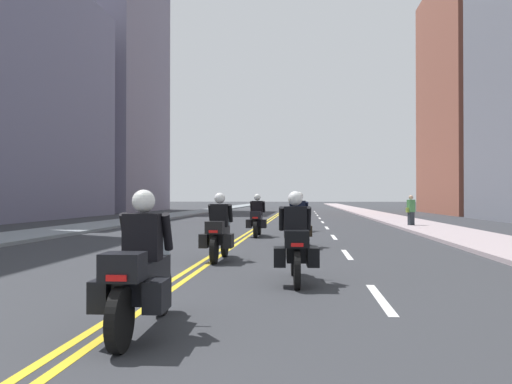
% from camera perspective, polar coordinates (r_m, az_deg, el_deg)
% --- Properties ---
extents(ground_plane, '(264.00, 264.00, 0.00)m').
position_cam_1_polar(ground_plane, '(47.97, 2.54, -2.39)').
color(ground_plane, '#2F3034').
extents(sidewalk_left, '(2.94, 144.00, 0.12)m').
position_cam_1_polar(sidewalk_left, '(49.06, -7.16, -2.27)').
color(sidewalk_left, gray).
rests_on(sidewalk_left, ground).
extents(sidewalk_right, '(2.94, 144.00, 0.12)m').
position_cam_1_polar(sidewalk_right, '(48.29, 12.39, -2.29)').
color(sidewalk_right, '#A49397').
rests_on(sidewalk_right, ground).
extents(centreline_yellow_inner, '(0.12, 132.00, 0.01)m').
position_cam_1_polar(centreline_yellow_inner, '(47.98, 2.40, -2.38)').
color(centreline_yellow_inner, yellow).
rests_on(centreline_yellow_inner, ground).
extents(centreline_yellow_outer, '(0.12, 132.00, 0.01)m').
position_cam_1_polar(centreline_yellow_outer, '(47.97, 2.68, -2.38)').
color(centreline_yellow_outer, yellow).
rests_on(centreline_yellow_outer, ground).
extents(lane_dashes_white, '(0.14, 56.40, 0.01)m').
position_cam_1_polar(lane_dashes_white, '(28.96, 7.49, -3.56)').
color(lane_dashes_white, silver).
rests_on(lane_dashes_white, ground).
extents(building_left_1, '(7.11, 18.33, 17.09)m').
position_cam_1_polar(building_left_1, '(41.18, -24.37, 9.31)').
color(building_left_1, slate).
rests_on(building_left_1, ground).
extents(building_left_2, '(7.59, 16.00, 28.44)m').
position_cam_1_polar(building_left_2, '(60.30, -14.88, 11.60)').
color(building_left_2, slate).
rests_on(building_left_2, ground).
extents(building_right_2, '(7.06, 15.48, 21.61)m').
position_cam_1_polar(building_right_2, '(52.70, 22.61, 9.62)').
color(building_right_2, brown).
rests_on(building_right_2, ground).
extents(motorcycle_0, '(0.77, 2.29, 1.60)m').
position_cam_1_polar(motorcycle_0, '(5.96, -12.50, -8.75)').
color(motorcycle_0, black).
rests_on(motorcycle_0, ground).
extents(motorcycle_1, '(0.78, 2.20, 1.62)m').
position_cam_1_polar(motorcycle_1, '(9.25, 4.33, -5.79)').
color(motorcycle_1, black).
rests_on(motorcycle_1, ground).
extents(motorcycle_2, '(0.76, 2.13, 1.62)m').
position_cam_1_polar(motorcycle_2, '(12.46, -4.07, -4.46)').
color(motorcycle_2, black).
rests_on(motorcycle_2, ground).
extents(motorcycle_3, '(0.77, 2.21, 1.67)m').
position_cam_1_polar(motorcycle_3, '(15.95, 4.72, -3.55)').
color(motorcycle_3, black).
rests_on(motorcycle_3, ground).
extents(motorcycle_4, '(0.76, 2.21, 1.64)m').
position_cam_1_polar(motorcycle_4, '(20.06, 0.12, -3.01)').
color(motorcycle_4, black).
rests_on(motorcycle_4, ground).
extents(motorcycle_5, '(0.77, 2.16, 1.61)m').
position_cam_1_polar(motorcycle_5, '(23.41, 4.77, -2.67)').
color(motorcycle_5, black).
rests_on(motorcycle_5, ground).
extents(pedestrian_0, '(0.50, 0.38, 1.62)m').
position_cam_1_polar(pedestrian_0, '(27.19, 16.57, -1.98)').
color(pedestrian_0, '#272D33').
rests_on(pedestrian_0, ground).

